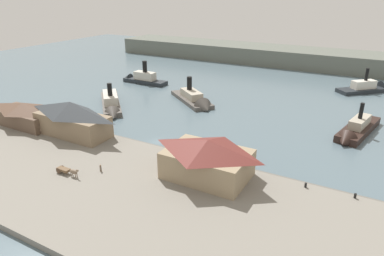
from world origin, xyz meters
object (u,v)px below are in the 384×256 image
object	(u,v)px
mooring_post_center_east	(355,196)
ferry_outer_harbor	(356,131)
pedestrian_by_tram	(101,168)
horse_cart	(68,170)
mooring_post_center_west	(306,185)
mooring_post_east	(10,110)
ferry_moored_west	(141,78)
ferry_near_quay	(369,88)
ferry_shed_customs_shed	(72,118)
ferry_moored_east	(196,101)
ferry_shed_east_terminal	(25,114)
ferry_shed_west_terminal	(207,158)
ferry_mid_harbor	(111,104)

from	to	relation	value
mooring_post_center_east	ferry_outer_harbor	bearing A→B (deg)	95.18
pedestrian_by_tram	mooring_post_center_east	size ratio (longest dim) A/B	1.70
horse_cart	mooring_post_center_west	xyz separation A→B (m)	(42.33, 18.11, -0.48)
mooring_post_center_west	mooring_post_east	bearing A→B (deg)	179.88
horse_cart	ferry_moored_west	bearing A→B (deg)	116.00
ferry_near_quay	ferry_outer_harbor	bearing A→B (deg)	-90.29
ferry_moored_west	ferry_outer_harbor	world-z (taller)	ferry_moored_west
pedestrian_by_tram	ferry_outer_harbor	xyz separation A→B (m)	(42.96, 48.05, -0.55)
ferry_shed_customs_shed	ferry_moored_west	bearing A→B (deg)	109.78
ferry_moored_west	mooring_post_center_east	bearing A→B (deg)	-30.76
pedestrian_by_tram	ferry_outer_harbor	bearing A→B (deg)	48.20
pedestrian_by_tram	mooring_post_center_east	distance (m)	48.23
ferry_near_quay	ferry_shed_customs_shed	bearing A→B (deg)	-126.39
ferry_outer_harbor	ferry_shed_customs_shed	bearing A→B (deg)	-149.11
horse_cart	ferry_moored_east	world-z (taller)	ferry_moored_east
horse_cart	pedestrian_by_tram	bearing A→B (deg)	41.51
mooring_post_east	mooring_post_center_east	size ratio (longest dim) A/B	1.00
ferry_shed_east_terminal	mooring_post_center_west	world-z (taller)	ferry_shed_east_terminal
ferry_shed_east_terminal	ferry_shed_west_terminal	world-z (taller)	ferry_shed_west_terminal
ferry_moored_west	ferry_mid_harbor	world-z (taller)	ferry_moored_west
horse_cart	ferry_moored_east	distance (m)	55.08
mooring_post_east	ferry_mid_harbor	bearing A→B (deg)	41.34
ferry_shed_west_terminal	ferry_mid_harbor	size ratio (longest dim) A/B	0.73
mooring_post_east	ferry_outer_harbor	xyz separation A→B (m)	(92.06, 33.96, -0.30)
ferry_near_quay	ferry_mid_harbor	bearing A→B (deg)	-138.62
ferry_shed_west_terminal	mooring_post_east	xyz separation A→B (m)	(-68.81, 5.43, -3.51)
ferry_outer_harbor	ferry_shed_east_terminal	bearing A→B (deg)	-153.93
ferry_near_quay	ferry_shed_west_terminal	bearing A→B (deg)	-105.16
ferry_shed_east_terminal	ferry_moored_east	distance (m)	50.90
mooring_post_east	ferry_moored_east	bearing A→B (deg)	40.32
mooring_post_center_west	mooring_post_center_east	xyz separation A→B (m)	(8.42, 0.62, 0.00)
ferry_shed_customs_shed	mooring_post_center_east	distance (m)	65.24
ferry_shed_east_terminal	mooring_post_center_east	world-z (taller)	ferry_shed_east_terminal
ferry_near_quay	ferry_moored_east	bearing A→B (deg)	-137.73
ferry_moored_east	mooring_post_center_west	bearing A→B (deg)	-40.44
pedestrian_by_tram	mooring_post_center_east	world-z (taller)	pedestrian_by_tram
ferry_shed_west_terminal	mooring_post_center_west	world-z (taller)	ferry_shed_west_terminal
ferry_near_quay	mooring_post_center_east	bearing A→B (deg)	-88.02
ferry_shed_east_terminal	mooring_post_center_east	bearing A→B (deg)	3.41
ferry_shed_east_terminal	ferry_moored_east	xyz separation A→B (m)	(29.72, 41.20, -3.16)
mooring_post_east	ferry_moored_east	world-z (taller)	ferry_moored_east
horse_cart	ferry_moored_west	size ratio (longest dim) A/B	0.28
ferry_moored_east	ferry_moored_west	bearing A→B (deg)	156.96
ferry_shed_customs_shed	mooring_post_east	bearing A→B (deg)	174.07
ferry_shed_customs_shed	pedestrian_by_tram	distance (m)	22.27
mooring_post_center_west	ferry_outer_harbor	size ratio (longest dim) A/B	0.04
mooring_post_east	ferry_moored_east	xyz separation A→B (m)	(43.33, 36.77, -0.44)
horse_cart	ferry_shed_customs_shed	bearing A→B (deg)	133.28
ferry_shed_west_terminal	mooring_post_east	bearing A→B (deg)	175.49
horse_cart	ferry_moored_east	xyz separation A→B (m)	(-1.03, 55.06, -0.92)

